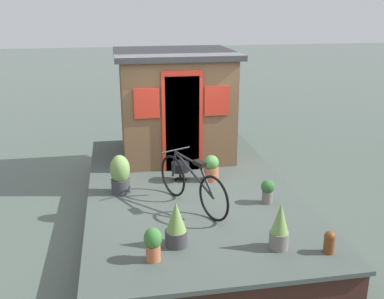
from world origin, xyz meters
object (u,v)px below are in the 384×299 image
at_px(potted_plant_fern, 176,225).
at_px(potted_plant_rosemary, 120,175).
at_px(potted_plant_ivy, 153,243).
at_px(bicycle, 192,184).
at_px(charcoal_grill, 180,168).
at_px(mooring_bollard, 329,241).
at_px(potted_plant_sage, 211,168).
at_px(houseboat_cabin, 175,104).
at_px(potted_plant_mint, 268,190).
at_px(potted_plant_thyme, 280,227).

xyz_separation_m(potted_plant_fern, potted_plant_rosemary, (1.77, 0.64, 0.03)).
bearing_deg(potted_plant_ivy, bicycle, -27.60).
bearing_deg(charcoal_grill, mooring_bollard, -151.52).
bearing_deg(mooring_bollard, charcoal_grill, 28.48).
xyz_separation_m(potted_plant_sage, mooring_bollard, (-2.53, -0.90, -0.07)).
bearing_deg(potted_plant_sage, potted_plant_ivy, 152.51).
bearing_deg(potted_plant_ivy, potted_plant_fern, -46.92).
distance_m(potted_plant_ivy, mooring_bollard, 2.12).
bearing_deg(potted_plant_ivy, charcoal_grill, -15.97).
distance_m(houseboat_cabin, potted_plant_sage, 1.76).
bearing_deg(potted_plant_mint, potted_plant_fern, 122.98).
bearing_deg(potted_plant_rosemary, bicycle, -125.01).
height_order(potted_plant_sage, mooring_bollard, potted_plant_sage).
bearing_deg(potted_plant_mint, bicycle, 87.25).
distance_m(bicycle, charcoal_grill, 1.07).
bearing_deg(potted_plant_thyme, houseboat_cabin, 10.90).
relative_size(potted_plant_sage, potted_plant_mint, 1.21).
distance_m(potted_plant_sage, potted_plant_mint, 1.21).
bearing_deg(potted_plant_sage, houseboat_cabin, 14.83).
bearing_deg(mooring_bollard, potted_plant_sage, 19.54).
bearing_deg(houseboat_cabin, potted_plant_thyme, -169.10).
distance_m(bicycle, potted_plant_fern, 1.12).
height_order(bicycle, charcoal_grill, bicycle).
relative_size(potted_plant_sage, mooring_bollard, 1.55).
relative_size(houseboat_cabin, potted_plant_fern, 3.83).
relative_size(houseboat_cabin, potted_plant_ivy, 5.34).
bearing_deg(charcoal_grill, potted_plant_rosemary, 108.78).
bearing_deg(potted_plant_ivy, potted_plant_mint, -55.09).
xyz_separation_m(potted_plant_fern, potted_plant_mint, (1.00, -1.53, -0.07)).
xyz_separation_m(potted_plant_thyme, potted_plant_rosemary, (2.06, 1.87, 0.02)).
relative_size(potted_plant_ivy, potted_plant_fern, 0.72).
distance_m(potted_plant_fern, potted_plant_rosemary, 1.88).
bearing_deg(potted_plant_mint, mooring_bollard, -170.27).
bearing_deg(bicycle, potted_plant_sage, -27.35).
relative_size(bicycle, mooring_bollard, 5.35).
relative_size(potted_plant_ivy, charcoal_grill, 1.31).
xyz_separation_m(potted_plant_rosemary, charcoal_grill, (0.34, -1.01, -0.08)).
xyz_separation_m(potted_plant_thyme, mooring_bollard, (-0.21, -0.56, -0.14)).
height_order(potted_plant_ivy, mooring_bollard, potted_plant_ivy).
bearing_deg(potted_plant_sage, potted_plant_rosemary, 99.63).
bearing_deg(potted_plant_fern, houseboat_cabin, -7.91).
xyz_separation_m(potted_plant_ivy, potted_plant_sage, (2.32, -1.21, -0.00)).
bearing_deg(bicycle, potted_plant_fern, 159.74).
relative_size(potted_plant_mint, potted_plant_rosemary, 0.59).
bearing_deg(charcoal_grill, potted_plant_fern, 169.98).
relative_size(potted_plant_thyme, potted_plant_rosemary, 0.97).
distance_m(potted_plant_ivy, charcoal_grill, 2.50).
distance_m(bicycle, potted_plant_sage, 1.11).
xyz_separation_m(bicycle, potted_plant_fern, (-1.05, 0.39, -0.09)).
bearing_deg(houseboat_cabin, potted_plant_mint, -157.76).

